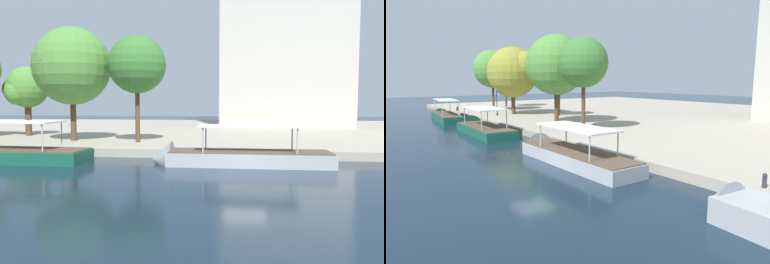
# 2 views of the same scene
# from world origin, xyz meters

# --- Properties ---
(ground_plane) EXTENTS (220.00, 220.00, 0.00)m
(ground_plane) POSITION_xyz_m (0.00, 0.00, 0.00)
(ground_plane) COLOR #142333
(tour_boat_0) EXTENTS (12.44, 3.62, 4.11)m
(tour_boat_0) POSITION_xyz_m (-32.91, 3.07, 0.38)
(tour_boat_0) COLOR #14513D
(tour_boat_0) RESTS_ON ground_plane
(tour_boat_1) EXTENTS (11.97, 3.65, 4.28)m
(tour_boat_1) POSITION_xyz_m (-17.66, 3.05, 0.32)
(tour_boat_1) COLOR #14513D
(tour_boat_1) RESTS_ON ground_plane
(tour_boat_2) EXTENTS (12.27, 3.00, 3.80)m
(tour_boat_2) POSITION_xyz_m (-0.78, 3.41, 0.41)
(tour_boat_2) COLOR #9EA3A8
(tour_boat_2) RESTS_ON ground_plane
(mooring_bollard_0) EXTENTS (0.23, 0.23, 0.76)m
(mooring_bollard_0) POSITION_xyz_m (11.72, 6.79, 1.08)
(mooring_bollard_0) COLOR #2D2D33
(mooring_bollard_0) RESTS_ON dock_promenade
(mooring_bollard_1) EXTENTS (0.33, 0.33, 0.74)m
(mooring_bollard_1) POSITION_xyz_m (-39.80, 6.81, 1.07)
(mooring_bollard_1) COLOR #2D2D33
(mooring_bollard_1) RESTS_ON dock_promenade
(lamp_post) EXTENTS (0.37, 0.37, 4.11)m
(lamp_post) POSITION_xyz_m (-29.11, 9.64, 3.10)
(lamp_post) COLOR black
(lamp_post) RESTS_ON dock_promenade
(tree_0) EXTENTS (5.30, 5.30, 9.77)m
(tree_0) POSITION_xyz_m (-9.77, 11.55, 7.84)
(tree_0) COLOR #4C3823
(tree_0) RESTS_ON dock_promenade
(tree_1) EXTENTS (5.34, 5.42, 10.56)m
(tree_1) POSITION_xyz_m (-43.67, 17.26, 8.63)
(tree_1) COLOR #4C3823
(tree_1) RESTS_ON dock_promenade
(tree_2) EXTENTS (7.36, 7.36, 10.78)m
(tree_2) POSITION_xyz_m (-16.07, 12.07, 7.78)
(tree_2) COLOR #4C3823
(tree_2) RESTS_ON dock_promenade
(tree_3) EXTENTS (6.49, 6.49, 10.42)m
(tree_3) POSITION_xyz_m (-37.56, 12.35, 7.76)
(tree_3) COLOR #4C3823
(tree_3) RESTS_ON dock_promenade
(tree_4) EXTENTS (4.57, 4.67, 7.69)m
(tree_4) POSITION_xyz_m (-23.94, 16.86, 5.91)
(tree_4) COLOR #4C3823
(tree_4) RESTS_ON dock_promenade
(tree_5) EXTENTS (8.27, 7.73, 10.30)m
(tree_5) POSITION_xyz_m (-28.90, 12.61, 7.15)
(tree_5) COLOR #4C3823
(tree_5) RESTS_ON dock_promenade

